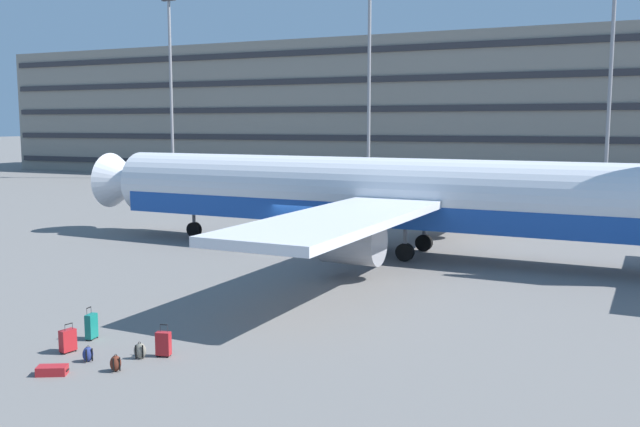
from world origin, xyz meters
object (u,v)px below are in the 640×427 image
object	(u,v)px
suitcase_large	(52,370)
backpack_navy	(116,363)
suitcase_scuffed	(163,343)
backpack_teal	(88,354)
backpack_purple	(140,351)
suitcase_silver	(91,326)
suitcase_black	(68,340)
airliner	(399,197)

from	to	relation	value
suitcase_large	backpack_navy	distance (m)	1.67
suitcase_scuffed	backpack_teal	size ratio (longest dim) A/B	1.95
suitcase_scuffed	backpack_purple	distance (m)	0.69
suitcase_large	backpack_teal	bearing A→B (deg)	84.41
suitcase_silver	backpack_purple	size ratio (longest dim) A/B	1.99
suitcase_silver	backpack_navy	bearing A→B (deg)	-36.71
suitcase_black	suitcase_scuffed	bearing A→B (deg)	17.03
suitcase_black	suitcase_silver	size ratio (longest dim) A/B	0.87
suitcase_large	backpack_purple	size ratio (longest dim) A/B	1.70
suitcase_silver	backpack_navy	size ratio (longest dim) A/B	2.06
suitcase_silver	backpack_purple	distance (m)	2.72
suitcase_scuffed	suitcase_black	bearing A→B (deg)	-162.97
suitcase_silver	backpack_purple	bearing A→B (deg)	-18.18
airliner	backpack_navy	bearing A→B (deg)	-94.95
suitcase_scuffed	backpack_navy	distance (m)	1.63
backpack_navy	suitcase_scuffed	bearing A→B (deg)	73.62
airliner	backpack_purple	world-z (taller)	airliner
suitcase_scuffed	backpack_teal	world-z (taller)	suitcase_scuffed
airliner	backpack_purple	xyz separation A→B (m)	(-1.77, -18.73, -2.81)
backpack_teal	backpack_navy	distance (m)	1.30
suitcase_silver	backpack_purple	world-z (taller)	suitcase_silver
airliner	suitcase_black	distance (m)	19.77
suitcase_large	suitcase_silver	size ratio (longest dim) A/B	0.85
airliner	backpack_teal	size ratio (longest dim) A/B	80.28
suitcase_large	backpack_purple	world-z (taller)	backpack_purple
suitcase_black	suitcase_large	distance (m)	1.91
suitcase_large	suitcase_scuffed	bearing A→B (deg)	53.50
airliner	suitcase_black	world-z (taller)	airliner
suitcase_silver	backpack_teal	size ratio (longest dim) A/B	2.13
airliner	suitcase_silver	world-z (taller)	airliner
airliner	backpack_teal	xyz separation A→B (m)	(-2.98, -19.54, -2.83)
airliner	backpack_navy	distance (m)	20.11
airliner	suitcase_large	bearing A→B (deg)	-98.49
backpack_purple	backpack_navy	world-z (taller)	backpack_purple
suitcase_black	backpack_navy	size ratio (longest dim) A/B	1.78
suitcase_large	backpack_teal	distance (m)	1.24
suitcase_black	backpack_navy	distance (m)	2.48
backpack_teal	backpack_navy	world-z (taller)	backpack_navy
airliner	suitcase_scuffed	bearing A→B (deg)	-93.95
airliner	suitcase_silver	distance (m)	18.58
suitcase_black	suitcase_large	size ratio (longest dim) A/B	1.01
backpack_purple	backpack_teal	distance (m)	1.46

